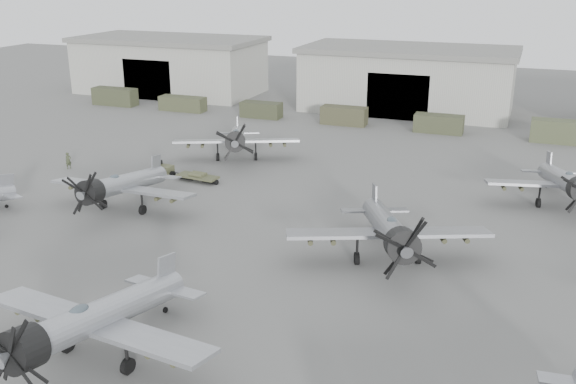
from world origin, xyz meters
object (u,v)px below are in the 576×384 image
at_px(aircraft_far_0, 236,138).
at_px(aircraft_far_1, 566,182).
at_px(aircraft_mid_1, 120,185).
at_px(ground_crew, 68,161).
at_px(aircraft_mid_2, 389,230).
at_px(aircraft_near_1, 91,321).
at_px(tug_trailer, 176,172).

xyz_separation_m(aircraft_far_0, aircraft_far_1, (31.35, -3.15, -0.06)).
bearing_deg(aircraft_mid_1, ground_crew, 144.38).
bearing_deg(aircraft_mid_2, aircraft_far_0, 114.17).
bearing_deg(aircraft_mid_1, aircraft_near_1, -59.76).
xyz_separation_m(aircraft_far_0, ground_crew, (-14.48, -8.50, -1.55)).
xyz_separation_m(aircraft_mid_2, ground_crew, (-34.51, 10.29, -1.68)).
bearing_deg(aircraft_far_1, tug_trailer, 173.49).
bearing_deg(tug_trailer, aircraft_near_1, -61.24).
bearing_deg(aircraft_far_0, aircraft_mid_1, -122.44).
height_order(aircraft_mid_1, aircraft_far_0, aircraft_far_0).
relative_size(aircraft_mid_1, aircraft_far_0, 0.98).
distance_m(aircraft_mid_1, aircraft_mid_2, 22.69).
bearing_deg(aircraft_mid_2, aircraft_mid_1, 152.27).
bearing_deg(aircraft_near_1, aircraft_far_0, 110.60).
height_order(aircraft_mid_1, ground_crew, aircraft_mid_1).
height_order(aircraft_mid_1, tug_trailer, aircraft_mid_1).
relative_size(aircraft_mid_1, aircraft_far_1, 0.98).
relative_size(aircraft_near_1, aircraft_far_0, 1.06).
bearing_deg(ground_crew, aircraft_far_0, -34.76).
bearing_deg(tug_trailer, aircraft_far_1, 13.08).
bearing_deg(aircraft_far_1, aircraft_far_0, 160.96).
height_order(aircraft_near_1, aircraft_mid_2, aircraft_mid_2).
bearing_deg(aircraft_mid_2, aircraft_near_1, -147.05).
xyz_separation_m(aircraft_near_1, aircraft_far_0, (-8.65, 35.42, -0.08)).
distance_m(tug_trailer, ground_crew, 11.55).
relative_size(aircraft_near_1, aircraft_mid_2, 1.00).
bearing_deg(tug_trailer, aircraft_mid_1, -81.07).
bearing_deg(aircraft_far_1, aircraft_near_1, -138.44).
height_order(aircraft_near_1, aircraft_mid_1, aircraft_near_1).
height_order(aircraft_mid_2, aircraft_far_0, aircraft_mid_2).
relative_size(aircraft_far_0, tug_trailer, 1.80).
height_order(tug_trailer, ground_crew, ground_crew).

